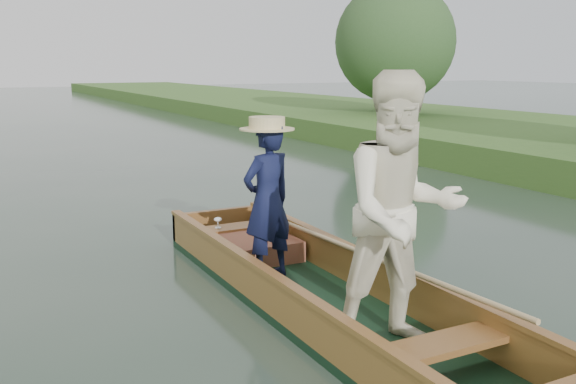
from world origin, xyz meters
name	(u,v)px	position (x,y,z in m)	size (l,w,h in m)	color
ground	(319,308)	(0.00, 0.00, 0.00)	(120.00, 120.00, 0.00)	#283D30
trees_far	(381,40)	(5.31, 6.58, 2.63)	(21.93, 14.20, 4.70)	#47331E
punt	(344,238)	(0.01, -0.38, 0.74)	(1.17, 5.00, 2.10)	black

